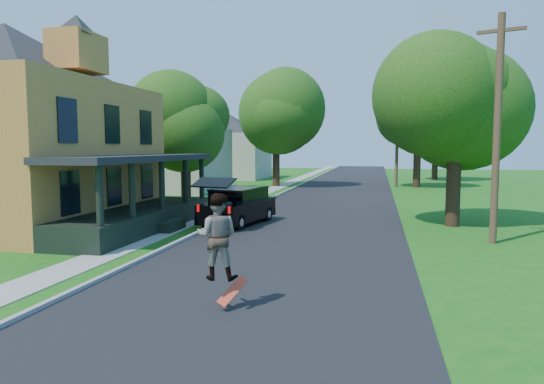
% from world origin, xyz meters
% --- Properties ---
extents(ground, '(140.00, 140.00, 0.00)m').
position_xyz_m(ground, '(0.00, 0.00, 0.00)').
color(ground, '#145511').
rests_on(ground, ground).
extents(street, '(8.00, 120.00, 0.02)m').
position_xyz_m(street, '(0.00, 20.00, 0.00)').
color(street, black).
rests_on(street, ground).
extents(curb, '(0.15, 120.00, 0.12)m').
position_xyz_m(curb, '(-4.05, 20.00, 0.00)').
color(curb, gray).
rests_on(curb, ground).
extents(sidewalk, '(1.30, 120.00, 0.03)m').
position_xyz_m(sidewalk, '(-5.60, 20.00, 0.00)').
color(sidewalk, gray).
rests_on(sidewalk, ground).
extents(front_walk, '(6.50, 1.20, 0.03)m').
position_xyz_m(front_walk, '(-9.50, 6.00, 0.00)').
color(front_walk, gray).
rests_on(front_walk, ground).
extents(main_house, '(15.56, 15.56, 10.10)m').
position_xyz_m(main_house, '(-12.80, 5.99, 4.92)').
color(main_house, '#CC893B').
rests_on(main_house, ground).
extents(neighbor_house_mid, '(12.78, 12.78, 8.30)m').
position_xyz_m(neighbor_house_mid, '(-13.50, 24.00, 4.19)').
color(neighbor_house_mid, '#A19D8E').
rests_on(neighbor_house_mid, ground).
extents(neighbor_house_far, '(12.78, 12.78, 8.30)m').
position_xyz_m(neighbor_house_far, '(-13.50, 40.00, 4.19)').
color(neighbor_house_far, '#A19D8E').
rests_on(neighbor_house_far, ground).
extents(black_suv, '(2.61, 4.98, 2.21)m').
position_xyz_m(black_suv, '(-3.20, 8.23, 0.84)').
color(black_suv, black).
rests_on(black_suv, ground).
extents(skateboarder, '(0.95, 0.77, 1.81)m').
position_xyz_m(skateboarder, '(-0.35, -3.00, 1.59)').
color(skateboarder, black).
rests_on(skateboarder, ground).
extents(skateboard, '(0.54, 0.68, 0.54)m').
position_xyz_m(skateboard, '(-0.07, -2.85, 0.36)').
color(skateboard, '#B5280F').
rests_on(skateboard, ground).
extents(tree_left_mid, '(5.32, 5.13, 7.88)m').
position_xyz_m(tree_left_mid, '(-8.61, 15.28, 5.13)').
color(tree_left_mid, black).
rests_on(tree_left_mid, ground).
extents(tree_left_far, '(8.71, 8.49, 10.67)m').
position_xyz_m(tree_left_far, '(-6.06, 29.91, 6.98)').
color(tree_left_far, black).
rests_on(tree_left_far, ground).
extents(tree_right_near, '(7.46, 7.17, 9.00)m').
position_xyz_m(tree_right_near, '(6.09, 9.83, 5.75)').
color(tree_right_near, black).
rests_on(tree_right_near, ground).
extents(tree_right_mid, '(7.17, 7.38, 9.25)m').
position_xyz_m(tree_right_mid, '(6.19, 31.43, 6.11)').
color(tree_right_mid, black).
rests_on(tree_right_mid, ground).
extents(tree_right_far, '(6.86, 6.82, 9.53)m').
position_xyz_m(tree_right_far, '(8.82, 41.98, 6.00)').
color(tree_right_far, black).
rests_on(tree_right_far, ground).
extents(utility_pole_near, '(1.55, 0.61, 8.08)m').
position_xyz_m(utility_pole_near, '(6.98, 6.00, 4.18)').
color(utility_pole_near, '#492F21').
rests_on(utility_pole_near, ground).
extents(utility_pole_far, '(1.63, 0.58, 8.22)m').
position_xyz_m(utility_pole_far, '(4.50, 31.60, 4.26)').
color(utility_pole_far, '#492F21').
rests_on(utility_pole_far, ground).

